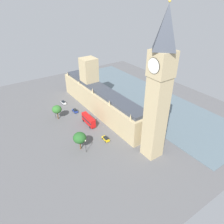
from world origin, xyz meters
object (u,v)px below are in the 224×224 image
car_yellow_cab_near_tower (106,139)px  pedestrian_opposite_hall (95,119)px  plane_tree_far_end (57,109)px  parliament_building (100,98)px  car_blue_midblock (75,111)px  clock_tower (159,89)px  car_white_leading (64,103)px  street_lamp_kerbside (86,144)px  double_decker_bus_corner (89,120)px  plane_tree_under_trees (80,138)px  street_lamp_by_river_gate (55,111)px

car_yellow_cab_near_tower → pedestrian_opposite_hall: 17.90m
plane_tree_far_end → parliament_building: bearing=169.9°
car_blue_midblock → pedestrian_opposite_hall: size_ratio=2.85×
clock_tower → plane_tree_far_end: size_ratio=7.17×
car_white_leading → street_lamp_kerbside: 47.16m
parliament_building → clock_tower: bearing=87.6°
car_blue_midblock → double_decker_bus_corner: 15.28m
car_blue_midblock → plane_tree_under_trees: bearing=-110.2°
car_yellow_cab_near_tower → street_lamp_kerbside: bearing=-167.9°
car_white_leading → street_lamp_by_river_gate: 16.33m
plane_tree_far_end → plane_tree_under_trees: size_ratio=0.96×
pedestrian_opposite_hall → street_lamp_by_river_gate: 21.97m
double_decker_bus_corner → pedestrian_opposite_hall: bearing=15.1°
street_lamp_kerbside → street_lamp_by_river_gate: bearing=-89.3°
pedestrian_opposite_hall → street_lamp_kerbside: 25.27m
car_yellow_cab_near_tower → clock_tower: bearing=-57.5°
plane_tree_far_end → street_lamp_kerbside: 31.76m
plane_tree_far_end → car_yellow_cab_near_tower: bearing=110.2°
double_decker_bus_corner → street_lamp_by_river_gate: bearing=128.3°
car_blue_midblock → plane_tree_under_trees: plane_tree_under_trees is taller
car_yellow_cab_near_tower → double_decker_bus_corner: bearing=91.6°
parliament_building → double_decker_bus_corner: (12.56, 9.43, -5.18)m
plane_tree_far_end → street_lamp_by_river_gate: plane_tree_far_end is taller
double_decker_bus_corner → plane_tree_under_trees: bearing=-128.3°
double_decker_bus_corner → plane_tree_under_trees: (12.34, 14.99, 3.31)m
parliament_building → car_yellow_cab_near_tower: bearing=63.6°
parliament_building → double_decker_bus_corner: 16.54m
car_white_leading → car_blue_midblock: same height
car_white_leading → double_decker_bus_corner: bearing=91.6°
pedestrian_opposite_hall → plane_tree_under_trees: bearing=-34.3°
clock_tower → street_lamp_kerbside: 37.32m
car_yellow_cab_near_tower → plane_tree_under_trees: bearing=176.8°
parliament_building → car_yellow_cab_near_tower: parliament_building is taller
car_yellow_cab_near_tower → street_lamp_by_river_gate: 33.73m
double_decker_bus_corner → pedestrian_opposite_hall: double_decker_bus_corner is taller
parliament_building → street_lamp_by_river_gate: (24.23, -5.98, -3.58)m
clock_tower → pedestrian_opposite_hall: bearing=-80.3°
parliament_building → street_lamp_by_river_gate: bearing=-13.9°
clock_tower → car_blue_midblock: clock_tower is taller
pedestrian_opposite_hall → street_lamp_kerbside: size_ratio=0.25×
street_lamp_kerbside → double_decker_bus_corner: bearing=-121.9°
plane_tree_far_end → car_blue_midblock: bearing=-171.6°
car_blue_midblock → plane_tree_under_trees: size_ratio=0.53×
car_blue_midblock → pedestrian_opposite_hall: bearing=-68.9°
car_yellow_cab_near_tower → parliament_building: bearing=65.5°
car_yellow_cab_near_tower → street_lamp_kerbside: (11.18, 2.02, 3.47)m
plane_tree_far_end → plane_tree_under_trees: plane_tree_under_trees is taller
pedestrian_opposite_hall → street_lamp_by_river_gate: street_lamp_by_river_gate is taller
clock_tower → street_lamp_by_river_gate: size_ratio=9.51×
clock_tower → car_blue_midblock: 58.43m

